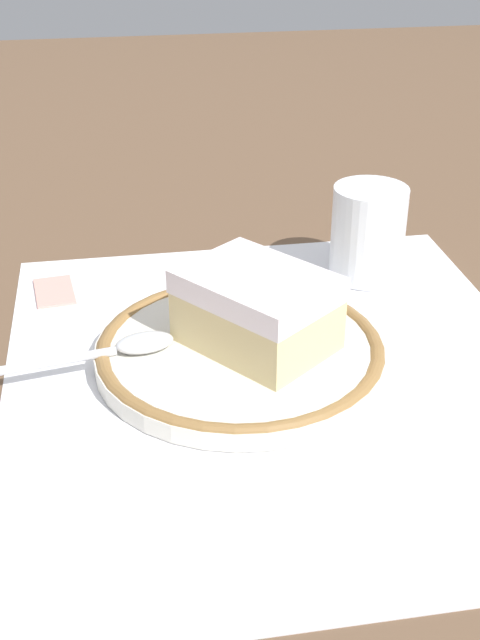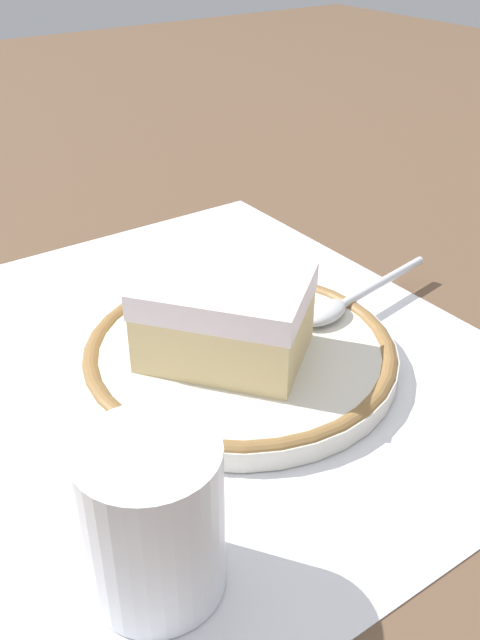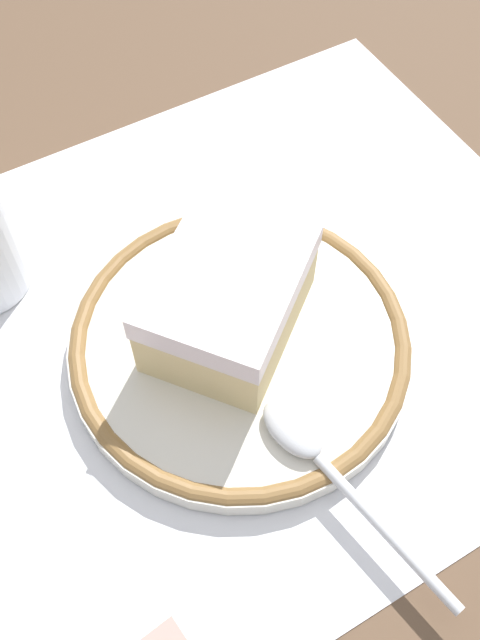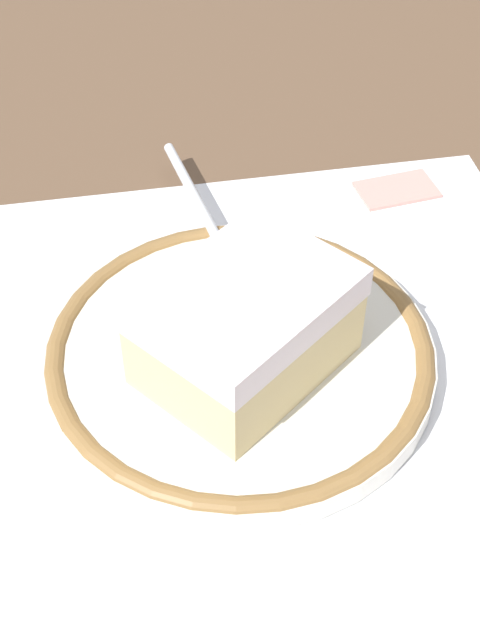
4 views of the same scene
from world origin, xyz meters
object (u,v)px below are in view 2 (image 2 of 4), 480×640
Objects in this scene: plate at (240,353)px; spoon at (341,303)px; cake_slice at (225,317)px; cup at (153,527)px.

plate is 0.08m from spoon.
plate is 0.03m from cake_slice.
cup is (0.12, -0.13, 0.03)m from plate.
cup reaches higher than plate.
cake_slice is 1.60× the size of cup.
spoon is at bearing 89.22° from cake_slice.
cup is at bearing -44.77° from cake_slice.
cup is (0.11, -0.21, 0.02)m from spoon.
cake_slice is at bearing -86.42° from plate.
cup reaches higher than cake_slice.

